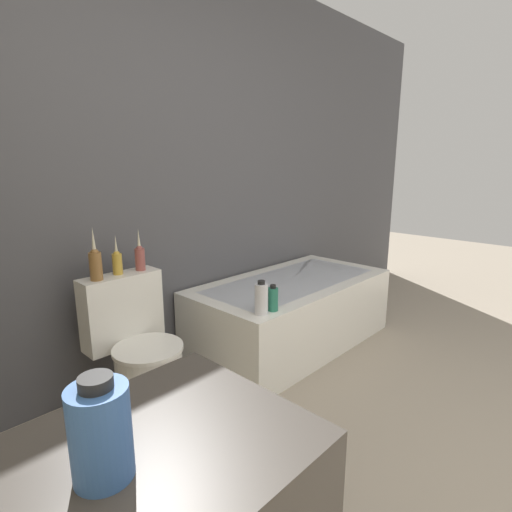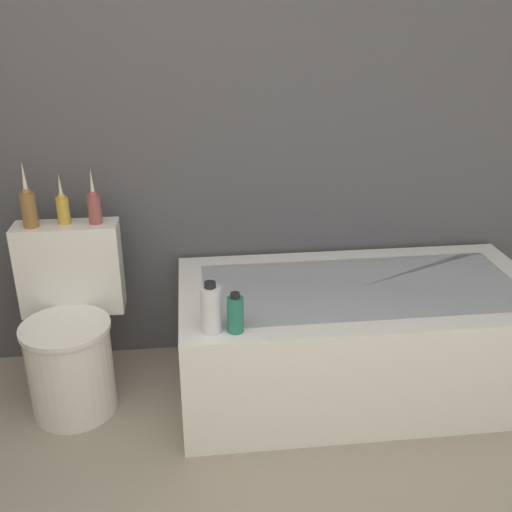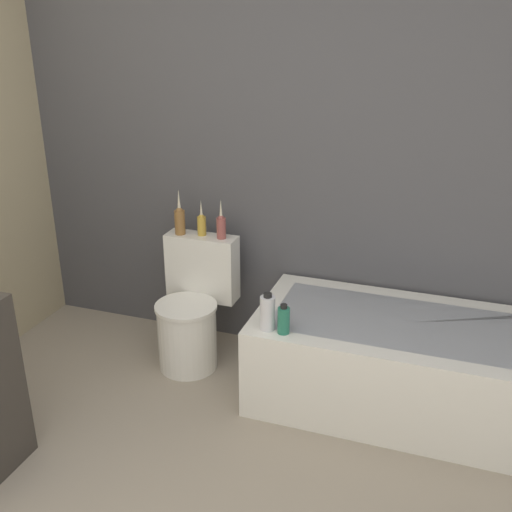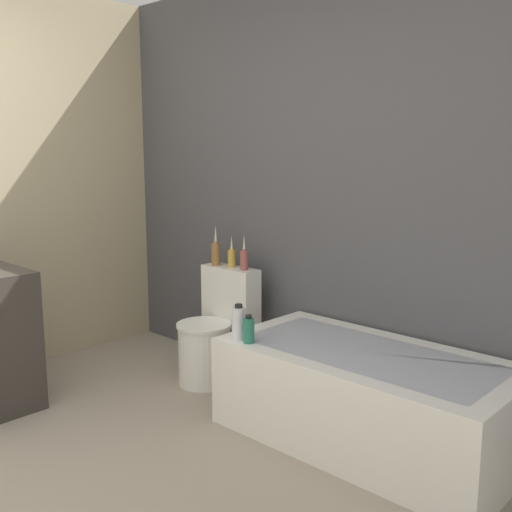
{
  "view_description": "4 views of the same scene",
  "coord_description": "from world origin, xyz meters",
  "px_view_note": "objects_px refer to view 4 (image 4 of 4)",
  "views": [
    {
      "loc": [
        -1.41,
        0.05,
        1.32
      ],
      "look_at": [
        0.33,
        1.72,
        0.76
      ],
      "focal_mm": 28.0,
      "sensor_mm": 36.0,
      "label": 1
    },
    {
      "loc": [
        0.08,
        -0.39,
        1.6
      ],
      "look_at": [
        0.32,
        1.62,
        0.72
      ],
      "focal_mm": 42.0,
      "sensor_mm": 36.0,
      "label": 2
    },
    {
      "loc": [
        0.95,
        -1.0,
        1.95
      ],
      "look_at": [
        0.05,
        1.58,
        0.84
      ],
      "focal_mm": 42.0,
      "sensor_mm": 36.0,
      "label": 3
    },
    {
      "loc": [
        2.37,
        -0.74,
        1.51
      ],
      "look_at": [
        0.16,
        1.61,
        0.94
      ],
      "focal_mm": 42.0,
      "sensor_mm": 36.0,
      "label": 4
    }
  ],
  "objects_px": {
    "vase_silver": "(232,257)",
    "shampoo_bottle_short": "(249,330)",
    "bathtub": "(366,397)",
    "vase_gold": "(216,252)",
    "shampoo_bottle_tall": "(239,323)",
    "toilet": "(214,333)",
    "vase_bronze": "(244,258)"
  },
  "relations": [
    {
      "from": "vase_bronze",
      "to": "vase_gold",
      "type": "bearing_deg",
      "value": -177.4
    },
    {
      "from": "shampoo_bottle_tall",
      "to": "shampoo_bottle_short",
      "type": "relative_size",
      "value": 1.27
    },
    {
      "from": "vase_bronze",
      "to": "toilet",
      "type": "bearing_deg",
      "value": -128.71
    },
    {
      "from": "toilet",
      "to": "shampoo_bottle_tall",
      "type": "relative_size",
      "value": 3.78
    },
    {
      "from": "bathtub",
      "to": "shampoo_bottle_short",
      "type": "distance_m",
      "value": 0.7
    },
    {
      "from": "bathtub",
      "to": "vase_gold",
      "type": "height_order",
      "value": "vase_gold"
    },
    {
      "from": "toilet",
      "to": "vase_gold",
      "type": "xyz_separation_m",
      "value": [
        -0.13,
        0.15,
        0.51
      ]
    },
    {
      "from": "vase_silver",
      "to": "bathtub",
      "type": "bearing_deg",
      "value": -10.46
    },
    {
      "from": "vase_silver",
      "to": "shampoo_bottle_short",
      "type": "bearing_deg",
      "value": -38.49
    },
    {
      "from": "vase_bronze",
      "to": "shampoo_bottle_tall",
      "type": "bearing_deg",
      "value": -48.38
    },
    {
      "from": "shampoo_bottle_tall",
      "to": "bathtub",
      "type": "bearing_deg",
      "value": 24.36
    },
    {
      "from": "vase_silver",
      "to": "vase_gold",
      "type": "bearing_deg",
      "value": -169.45
    },
    {
      "from": "bathtub",
      "to": "toilet",
      "type": "relative_size",
      "value": 2.06
    },
    {
      "from": "bathtub",
      "to": "shampoo_bottle_short",
      "type": "relative_size",
      "value": 9.83
    },
    {
      "from": "bathtub",
      "to": "vase_bronze",
      "type": "xyz_separation_m",
      "value": [
        -1.09,
        0.21,
        0.57
      ]
    },
    {
      "from": "toilet",
      "to": "vase_silver",
      "type": "bearing_deg",
      "value": 90.0
    },
    {
      "from": "vase_silver",
      "to": "shampoo_bottle_short",
      "type": "distance_m",
      "value": 0.88
    },
    {
      "from": "vase_silver",
      "to": "shampoo_bottle_short",
      "type": "height_order",
      "value": "vase_silver"
    },
    {
      "from": "vase_bronze",
      "to": "shampoo_bottle_tall",
      "type": "xyz_separation_m",
      "value": [
        0.45,
        -0.5,
        -0.24
      ]
    },
    {
      "from": "shampoo_bottle_short",
      "to": "bathtub",
      "type": "bearing_deg",
      "value": 28.5
    },
    {
      "from": "vase_bronze",
      "to": "shampoo_bottle_short",
      "type": "distance_m",
      "value": 0.78
    },
    {
      "from": "vase_gold",
      "to": "shampoo_bottle_short",
      "type": "xyz_separation_m",
      "value": [
        0.79,
        -0.5,
        -0.27
      ]
    },
    {
      "from": "shampoo_bottle_short",
      "to": "shampoo_bottle_tall",
      "type": "bearing_deg",
      "value": 172.8
    },
    {
      "from": "vase_bronze",
      "to": "shampoo_bottle_tall",
      "type": "distance_m",
      "value": 0.71
    },
    {
      "from": "vase_silver",
      "to": "shampoo_bottle_tall",
      "type": "bearing_deg",
      "value": -41.85
    },
    {
      "from": "shampoo_bottle_tall",
      "to": "toilet",
      "type": "bearing_deg",
      "value": 149.21
    },
    {
      "from": "shampoo_bottle_tall",
      "to": "shampoo_bottle_short",
      "type": "distance_m",
      "value": 0.09
    },
    {
      "from": "vase_silver",
      "to": "vase_bronze",
      "type": "xyz_separation_m",
      "value": [
        0.13,
        -0.01,
        0.01
      ]
    },
    {
      "from": "vase_silver",
      "to": "shampoo_bottle_tall",
      "type": "xyz_separation_m",
      "value": [
        0.57,
        -0.51,
        -0.23
      ]
    },
    {
      "from": "toilet",
      "to": "vase_bronze",
      "type": "distance_m",
      "value": 0.54
    },
    {
      "from": "shampoo_bottle_tall",
      "to": "shampoo_bottle_short",
      "type": "height_order",
      "value": "shampoo_bottle_tall"
    },
    {
      "from": "toilet",
      "to": "vase_silver",
      "type": "xyz_separation_m",
      "value": [
        0.0,
        0.17,
        0.49
      ]
    }
  ]
}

